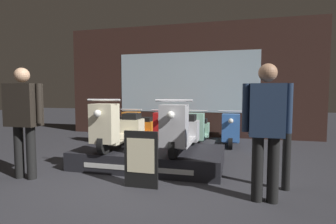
% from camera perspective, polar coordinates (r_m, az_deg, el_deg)
% --- Properties ---
extents(ground_plane, '(30.00, 30.00, 0.00)m').
position_cam_1_polar(ground_plane, '(3.78, -7.80, -15.26)').
color(ground_plane, '#2D2D33').
extents(shop_wall_back, '(7.28, 0.09, 3.20)m').
position_cam_1_polar(shop_wall_back, '(7.58, 4.10, 6.82)').
color(shop_wall_back, '#331E19').
rests_on(shop_wall_back, ground_plane).
extents(display_platform, '(2.47, 1.33, 0.30)m').
position_cam_1_polar(display_platform, '(4.59, -3.95, -9.74)').
color(display_platform, black).
rests_on(display_platform, ground_plane).
extents(scooter_display_left, '(0.55, 1.58, 0.86)m').
position_cam_1_polar(scooter_display_left, '(4.68, -10.58, -3.41)').
color(scooter_display_left, black).
rests_on(scooter_display_left, display_platform).
extents(scooter_display_right, '(0.55, 1.58, 0.86)m').
position_cam_1_polar(scooter_display_right, '(4.33, 2.91, -3.95)').
color(scooter_display_right, black).
rests_on(scooter_display_right, display_platform).
extents(scooter_backrow_0, '(0.55, 1.58, 0.86)m').
position_cam_1_polar(scooter_backrow_0, '(7.29, -12.11, -3.06)').
color(scooter_backrow_0, black).
rests_on(scooter_backrow_0, ground_plane).
extents(scooter_backrow_1, '(0.55, 1.58, 0.86)m').
position_cam_1_polar(scooter_backrow_1, '(6.98, -6.29, -3.31)').
color(scooter_backrow_1, black).
rests_on(scooter_backrow_1, ground_plane).
extents(scooter_backrow_2, '(0.55, 1.58, 0.86)m').
position_cam_1_polar(scooter_backrow_2, '(6.74, 0.01, -3.55)').
color(scooter_backrow_2, black).
rests_on(scooter_backrow_2, ground_plane).
extents(scooter_backrow_3, '(0.55, 1.58, 0.86)m').
position_cam_1_polar(scooter_backrow_3, '(6.59, 6.68, -3.76)').
color(scooter_backrow_3, black).
rests_on(scooter_backrow_3, ground_plane).
extents(scooter_backrow_4, '(0.55, 1.58, 0.86)m').
position_cam_1_polar(scooter_backrow_4, '(6.54, 13.57, -3.92)').
color(scooter_backrow_4, black).
rests_on(scooter_backrow_4, ground_plane).
extents(person_left_browsing, '(0.63, 0.26, 1.61)m').
position_cam_1_polar(person_left_browsing, '(4.32, -28.95, -0.20)').
color(person_left_browsing, black).
rests_on(person_left_browsing, ground_plane).
extents(person_right_browsing, '(0.54, 0.21, 1.58)m').
position_cam_1_polar(person_right_browsing, '(3.17, 20.63, -2.37)').
color(person_right_browsing, black).
rests_on(person_right_browsing, ground_plane).
extents(price_sign_board, '(0.46, 0.04, 0.76)m').
position_cam_1_polar(price_sign_board, '(3.51, -5.90, -10.20)').
color(price_sign_board, black).
rests_on(price_sign_board, ground_plane).
extents(street_bollard, '(0.10, 0.10, 0.84)m').
position_cam_1_polar(street_bollard, '(3.74, 24.37, -9.13)').
color(street_bollard, black).
rests_on(street_bollard, ground_plane).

